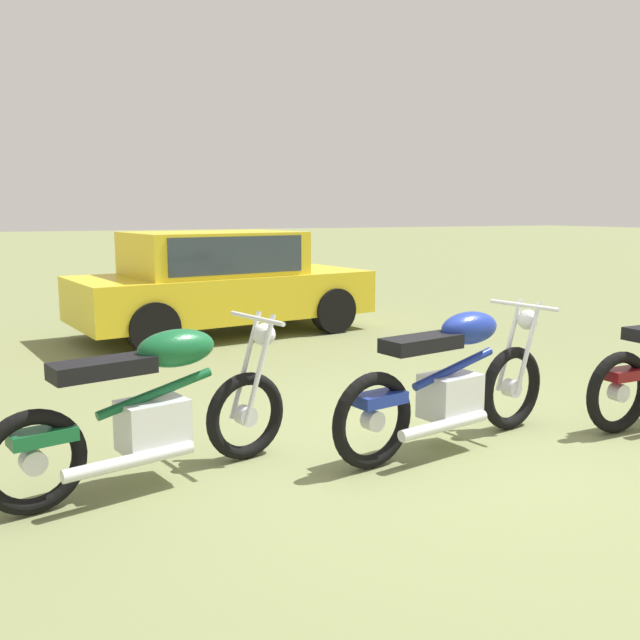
% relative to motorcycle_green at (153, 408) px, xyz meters
% --- Properties ---
extents(ground_plane, '(120.00, 120.00, 0.00)m').
position_rel_motorcycle_green_xyz_m(ground_plane, '(2.00, -0.33, -0.49)').
color(ground_plane, olive).
extents(motorcycle_green, '(2.00, 0.81, 1.02)m').
position_rel_motorcycle_green_xyz_m(motorcycle_green, '(0.00, 0.00, 0.00)').
color(motorcycle_green, black).
rests_on(motorcycle_green, ground).
extents(motorcycle_blue, '(2.07, 0.76, 1.02)m').
position_rel_motorcycle_green_xyz_m(motorcycle_blue, '(2.09, -0.26, 0.00)').
color(motorcycle_blue, black).
rests_on(motorcycle_blue, ground).
extents(car_yellow, '(4.23, 2.25, 1.43)m').
position_rel_motorcycle_green_xyz_m(car_yellow, '(1.98, 4.91, 0.31)').
color(car_yellow, gold).
rests_on(car_yellow, ground).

